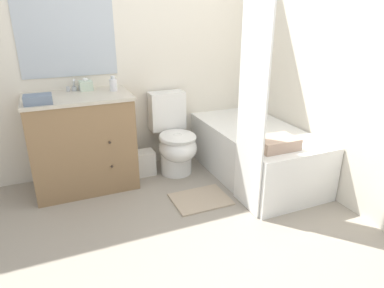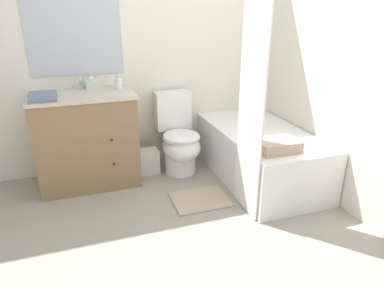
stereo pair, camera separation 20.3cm
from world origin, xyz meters
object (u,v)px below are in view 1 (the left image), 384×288
object	(u,v)px
vanity_cabinet	(83,141)
hand_towel_folded	(38,99)
bathtub	(255,152)
sink_faucet	(74,87)
bath_mat	(201,199)
tissue_box	(86,85)
toilet	(175,140)
soap_dispenser	(113,84)
wastebasket	(144,163)
bath_towel_folded	(276,143)

from	to	relation	value
vanity_cabinet	hand_towel_folded	bearing A→B (deg)	-149.87
bathtub	sink_faucet	bearing A→B (deg)	158.45
bathtub	bath_mat	bearing A→B (deg)	-160.85
tissue_box	bath_mat	bearing A→B (deg)	-48.18
vanity_cabinet	toilet	bearing A→B (deg)	-3.12
toilet	bathtub	bearing A→B (deg)	-29.53
vanity_cabinet	bath_mat	bearing A→B (deg)	-38.13
sink_faucet	bath_mat	distance (m)	1.56
bathtub	vanity_cabinet	bearing A→B (deg)	164.26
soap_dispenser	bath_mat	bearing A→B (deg)	-53.40
vanity_cabinet	sink_faucet	world-z (taller)	sink_faucet
bathtub	hand_towel_folded	size ratio (longest dim) A/B	6.85
hand_towel_folded	soap_dispenser	bearing A→B (deg)	19.45
sink_faucet	wastebasket	distance (m)	1.00
wastebasket	vanity_cabinet	bearing A→B (deg)	-178.86
wastebasket	soap_dispenser	xyz separation A→B (m)	(-0.24, 0.04, 0.83)
tissue_box	bath_mat	world-z (taller)	tissue_box
wastebasket	soap_dispenser	distance (m)	0.86
wastebasket	bath_mat	distance (m)	0.79
tissue_box	toilet	bearing A→B (deg)	-16.13
tissue_box	hand_towel_folded	size ratio (longest dim) A/B	0.60
vanity_cabinet	toilet	size ratio (longest dim) A/B	1.14
wastebasket	hand_towel_folded	distance (m)	1.21
soap_dispenser	bath_towel_folded	world-z (taller)	soap_dispenser
bath_towel_folded	bath_mat	size ratio (longest dim) A/B	0.69
wastebasket	tissue_box	bearing A→B (deg)	160.43
sink_faucet	soap_dispenser	xyz separation A→B (m)	(0.34, -0.13, 0.02)
bath_mat	toilet	bearing A→B (deg)	89.95
bath_towel_folded	bath_mat	distance (m)	0.83
bathtub	wastebasket	size ratio (longest dim) A/B	5.94
bathtub	soap_dispenser	size ratio (longest dim) A/B	10.67
hand_towel_folded	bath_towel_folded	world-z (taller)	hand_towel_folded
sink_faucet	toilet	bearing A→B (deg)	-14.47
sink_faucet	hand_towel_folded	bearing A→B (deg)	-130.69
toilet	wastebasket	size ratio (longest dim) A/B	3.24
toilet	bath_towel_folded	xyz separation A→B (m)	(0.57, -0.91, 0.21)
toilet	bath_mat	distance (m)	0.73
sink_faucet	tissue_box	distance (m)	0.11
toilet	hand_towel_folded	xyz separation A→B (m)	(-1.21, -0.13, 0.58)
vanity_cabinet	soap_dispenser	xyz separation A→B (m)	(0.34, 0.05, 0.50)
tissue_box	bath_mat	xyz separation A→B (m)	(0.79, -0.88, -0.93)
wastebasket	hand_towel_folded	size ratio (longest dim) A/B	1.15
soap_dispenser	bath_mat	distance (m)	1.33
soap_dispenser	vanity_cabinet	bearing A→B (deg)	-171.89
sink_faucet	bathtub	xyz separation A→B (m)	(1.61, -0.64, -0.67)
sink_faucet	soap_dispenser	world-z (taller)	soap_dispenser
vanity_cabinet	soap_dispenser	size ratio (longest dim) A/B	6.67
vanity_cabinet	hand_towel_folded	distance (m)	0.59
bath_towel_folded	tissue_box	bearing A→B (deg)	140.20
vanity_cabinet	tissue_box	xyz separation A→B (m)	(0.11, 0.18, 0.48)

